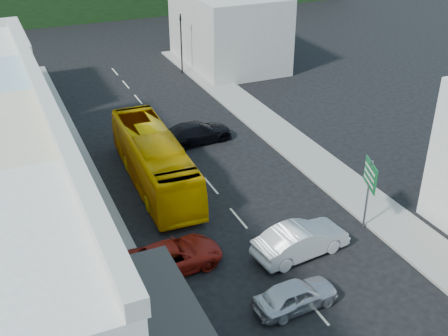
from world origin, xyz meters
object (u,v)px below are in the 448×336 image
car_silver (296,295)px  car_white (301,242)px  car_red (172,256)px  pedestrian_left (143,274)px  traffic_signal (181,44)px  direction_sign (368,195)px  bus (154,161)px

car_silver → car_white: same height
car_red → pedestrian_left: bearing=118.9°
car_white → car_red: 6.46m
car_silver → traffic_signal: 33.24m
traffic_signal → car_silver: bearing=92.7°
car_red → traffic_signal: bearing=-24.1°
car_white → car_silver: bearing=139.3°
car_silver → direction_sign: direction_sign is taller
car_white → traffic_signal: 29.62m
car_white → traffic_signal: (4.34, 29.23, 2.09)m
car_red → pedestrian_left: (-1.75, -1.09, 0.30)m
direction_sign → car_red: bearing=-165.3°
pedestrian_left → car_red: bearing=-73.1°
car_red → direction_sign: direction_sign is taller
car_white → traffic_signal: size_ratio=0.79×
car_white → pedestrian_left: bearing=80.2°
bus → pedestrian_left: (-3.56, -9.49, -0.55)m
direction_sign → traffic_signal: traffic_signal is taller
pedestrian_left → traffic_signal: bearing=-38.3°
car_silver → car_white: bearing=-37.4°
direction_sign → bus: bearing=152.9°
car_silver → direction_sign: bearing=-62.5°
car_silver → traffic_signal: bearing=-14.9°
car_silver → pedestrian_left: (-5.82, 3.71, 0.30)m
traffic_signal → bus: bearing=79.6°
car_red → bus: bearing=-15.3°
car_silver → traffic_signal: (6.55, 32.52, 2.09)m
bus → traffic_signal: 21.27m
pedestrian_left → traffic_signal: 31.41m
car_red → traffic_signal: 29.76m
pedestrian_left → direction_sign: size_ratio=0.42×
car_red → direction_sign: (10.62, -0.87, 1.34)m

